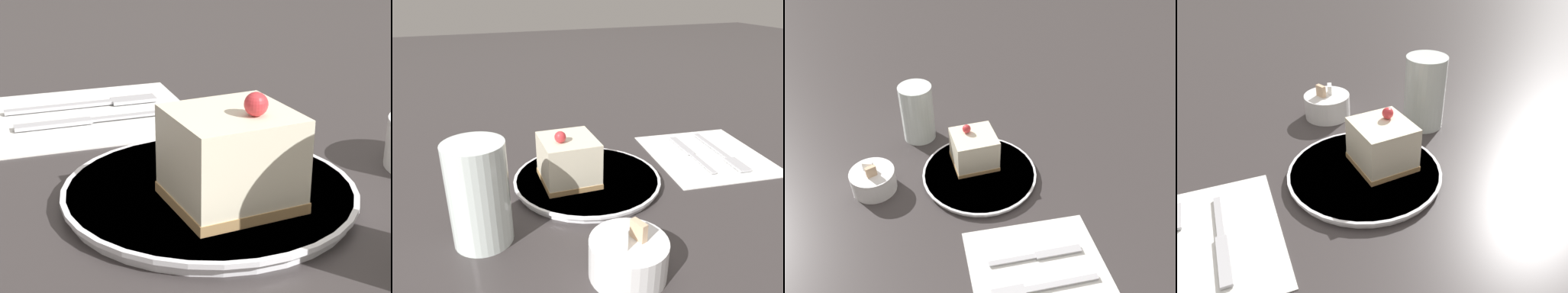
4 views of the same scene
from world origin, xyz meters
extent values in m
plane|color=#383333|center=(0.00, 0.00, 0.00)|extent=(4.00, 4.00, 0.00)
cylinder|color=white|center=(0.02, 0.02, 0.01)|extent=(0.23, 0.23, 0.01)
cylinder|color=white|center=(0.02, 0.02, 0.01)|extent=(0.24, 0.24, 0.00)
cube|color=#AD8451|center=(0.05, 0.02, 0.02)|extent=(0.09, 0.09, 0.01)
cube|color=#EFE5C6|center=(0.05, 0.02, 0.05)|extent=(0.08, 0.09, 0.06)
sphere|color=red|center=(0.07, 0.04, 0.09)|extent=(0.02, 0.02, 0.02)
cube|color=white|center=(-0.23, 0.00, 0.00)|extent=(0.23, 0.25, 0.00)
cube|color=#B2B2B7|center=(-0.26, -0.02, 0.01)|extent=(0.02, 0.12, 0.00)
cube|color=#B2B2B7|center=(-0.25, 0.06, 0.01)|extent=(0.03, 0.05, 0.00)
cube|color=#B2B2B7|center=(-0.21, -0.05, 0.01)|extent=(0.02, 0.08, 0.00)
cube|color=#B2B2B7|center=(-0.20, 0.03, 0.01)|extent=(0.02, 0.08, 0.00)
cylinder|color=white|center=(0.05, 0.24, 0.02)|extent=(0.09, 0.09, 0.05)
cube|color=#D8B28C|center=(0.04, 0.24, 0.06)|extent=(0.01, 0.02, 0.02)
cube|color=white|center=(0.06, 0.24, 0.05)|extent=(0.02, 0.02, 0.02)
cylinder|color=silver|center=(0.19, 0.12, 0.07)|extent=(0.07, 0.07, 0.13)
camera|label=1|loc=(0.44, -0.20, 0.23)|focal=60.00mm
camera|label=2|loc=(0.21, 0.54, 0.30)|focal=35.00mm
camera|label=3|loc=(-0.54, 0.20, 0.55)|focal=35.00mm
camera|label=4|loc=(-0.20, -0.40, 0.36)|focal=35.00mm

